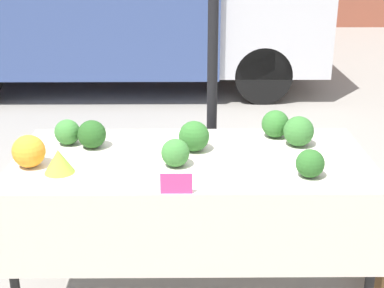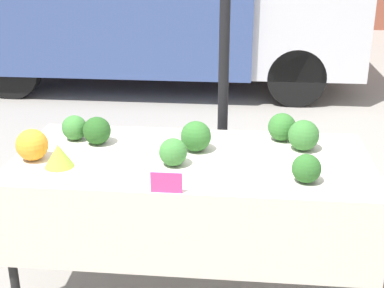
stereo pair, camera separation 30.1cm
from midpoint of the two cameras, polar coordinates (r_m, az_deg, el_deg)
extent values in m
plane|color=gray|center=(3.44, 2.58, -14.18)|extent=(40.00, 40.00, 0.00)
cylinder|color=black|center=(3.58, 5.85, 8.62)|extent=(0.07, 0.07, 2.43)
cube|color=silver|center=(7.61, 13.15, 14.68)|extent=(1.40, 2.09, 1.72)
cylinder|color=black|center=(6.82, 12.31, 6.96)|extent=(0.72, 0.22, 0.72)
cylinder|color=black|center=(8.64, 11.04, 10.02)|extent=(0.72, 0.22, 0.72)
cylinder|color=black|center=(7.35, -17.49, 7.49)|extent=(0.72, 0.22, 0.72)
cylinder|color=black|center=(9.06, -13.00, 10.39)|extent=(0.72, 0.22, 0.72)
cube|color=beige|center=(3.04, 2.83, -1.72)|extent=(2.02, 0.95, 0.03)
cube|color=beige|center=(2.74, 2.21, -10.21)|extent=(2.02, 0.01, 0.45)
cylinder|color=black|center=(3.07, -16.13, -11.09)|extent=(0.05, 0.05, 0.79)
cylinder|color=black|center=(2.99, 21.22, -12.73)|extent=(0.05, 0.05, 0.79)
cylinder|color=black|center=(3.75, -11.65, -4.44)|extent=(0.05, 0.05, 0.79)
cylinder|color=black|center=(3.68, 18.07, -5.59)|extent=(0.05, 0.05, 0.79)
sphere|color=orange|center=(3.06, -14.04, -0.14)|extent=(0.18, 0.18, 0.18)
cone|color=#93B238|center=(2.94, -11.23, -1.28)|extent=(0.16, 0.16, 0.13)
sphere|color=#23511E|center=(3.23, -7.51, 1.37)|extent=(0.17, 0.17, 0.17)
sphere|color=#2D6628|center=(3.10, 3.20, 0.77)|extent=(0.18, 0.18, 0.18)
sphere|color=#336B2D|center=(3.21, 14.47, 0.85)|extent=(0.18, 0.18, 0.18)
sphere|color=#285B23|center=(2.80, 15.15, -2.60)|extent=(0.15, 0.15, 0.15)
sphere|color=#2D6628|center=(3.33, 12.15, 1.74)|extent=(0.17, 0.17, 0.17)
sphere|color=#387533|center=(2.90, 0.93, -0.92)|extent=(0.15, 0.15, 0.15)
sphere|color=#387533|center=(3.32, -9.93, 1.68)|extent=(0.15, 0.15, 0.15)
cube|color=#E53D84|center=(2.60, 0.55, -4.23)|extent=(0.16, 0.01, 0.11)
camera|label=1|loc=(0.15, -87.14, 1.12)|focal=50.00mm
camera|label=2|loc=(0.15, 92.86, -1.12)|focal=50.00mm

